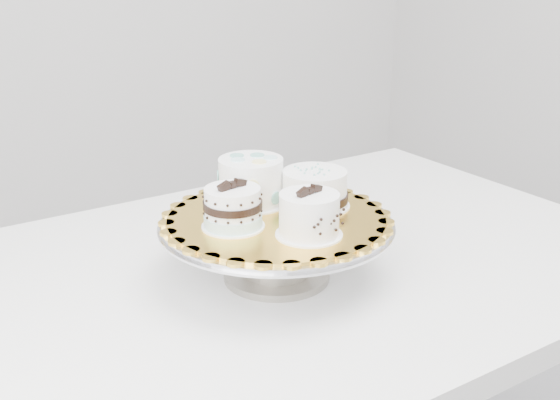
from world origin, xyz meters
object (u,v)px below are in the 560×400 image
cake_swirl (309,216)px  cake_ribbon (315,190)px  cake_board (276,218)px  cake_stand (276,238)px  cake_banded (233,209)px  table (285,294)px  cake_dots (251,181)px

cake_swirl → cake_ribbon: (0.08, 0.10, -0.00)m
cake_board → cake_ribbon: 0.09m
cake_stand → cake_banded: 0.11m
table → cake_board: bearing=-135.8°
cake_stand → cake_banded: (-0.08, 0.00, 0.07)m
cake_banded → cake_swirl: bearing=-57.2°
cake_stand → cake_dots: (-0.00, 0.08, 0.08)m
table → cake_banded: bearing=-160.1°
cake_swirl → cake_dots: same height
cake_ribbon → table: bearing=146.9°
table → cake_banded: cake_banded is taller
cake_banded → cake_board: bearing=-9.1°
cake_stand → cake_dots: 0.11m
table → cake_dots: bearing=152.2°
cake_board → cake_banded: 0.09m
table → cake_stand: bearing=-135.8°
cake_ribbon → cake_dots: bearing=160.2°
cake_board → cake_dots: size_ratio=2.71×
cake_board → cake_banded: (-0.08, 0.00, 0.03)m
cake_dots → cake_ribbon: bearing=-30.8°
cake_board → cake_dots: bearing=91.8°
table → cake_ribbon: (0.03, -0.04, 0.21)m
table → cake_swirl: bearing=-109.8°
cake_stand → cake_board: bearing=180.0°
table → cake_banded: size_ratio=13.14×
cake_banded → cake_ribbon: bearing=-6.2°
cake_swirl → cake_banded: size_ratio=1.08×
cake_board → cake_dots: (-0.00, 0.08, 0.04)m
cake_ribbon → cake_board: bearing=-155.5°
cake_banded → cake_ribbon: (0.16, 0.01, -0.00)m
cake_banded → cake_ribbon: 0.16m
cake_banded → cake_dots: bearing=35.6°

